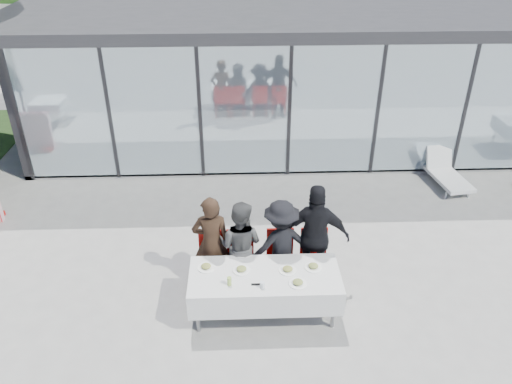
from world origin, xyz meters
TOP-DOWN VIEW (x-y plane):
  - ground at (0.00, 0.00)m, footprint 90.00×90.00m
  - pavilion at (2.00, 8.16)m, footprint 14.80×8.80m
  - dining_table at (0.26, -0.44)m, footprint 2.26×0.96m
  - diner_a at (-0.55, 0.27)m, footprint 0.63×0.63m
  - diner_chair_a at (-0.55, 0.31)m, footprint 0.44×0.44m
  - diner_b at (-0.10, 0.27)m, footprint 0.98×0.98m
  - diner_chair_b at (-0.10, 0.31)m, footprint 0.44×0.44m
  - diner_c at (0.56, 0.27)m, footprint 1.24×1.24m
  - diner_chair_c at (0.56, 0.31)m, footprint 0.44×0.44m
  - diner_d at (1.11, 0.27)m, footprint 1.23×1.23m
  - diner_chair_d at (1.11, 0.31)m, footprint 0.44×0.44m
  - plate_a at (-0.62, -0.26)m, footprint 0.27×0.27m
  - plate_b at (-0.09, -0.34)m, footprint 0.27×0.27m
  - plate_c at (0.61, -0.37)m, footprint 0.27×0.27m
  - plate_d at (1.00, -0.31)m, footprint 0.27×0.27m
  - plate_extra at (0.73, -0.68)m, footprint 0.27×0.27m
  - juice_bottle at (-0.26, -0.65)m, footprint 0.06×0.06m
  - drinking_glasses at (0.21, -0.73)m, footprint 0.07×0.07m
  - folded_eyeglasses at (0.12, -0.66)m, footprint 0.14×0.03m
  - spare_chair_b at (4.22, 4.23)m, footprint 0.61×0.61m
  - lounger at (4.57, 3.56)m, footprint 0.78×1.40m

SIDE VIEW (x-z plane):
  - ground at x=0.00m, z-range 0.00..0.00m
  - lounger at x=4.57m, z-range -0.10..0.62m
  - diner_chair_a at x=-0.55m, z-range 0.05..1.03m
  - diner_chair_b at x=-0.10m, z-range 0.05..1.03m
  - diner_chair_c at x=0.56m, z-range 0.05..1.03m
  - diner_chair_d at x=1.11m, z-range 0.05..1.03m
  - spare_chair_b at x=4.22m, z-range 0.05..1.03m
  - dining_table at x=0.26m, z-range 0.16..0.91m
  - folded_eyeglasses at x=0.12m, z-range 0.75..0.76m
  - plate_a at x=-0.62m, z-range 0.74..0.81m
  - plate_b at x=-0.09m, z-range 0.74..0.81m
  - plate_c at x=0.61m, z-range 0.74..0.81m
  - plate_d at x=1.00m, z-range 0.74..0.81m
  - plate_extra at x=0.73m, z-range 0.74..0.81m
  - diner_c at x=0.56m, z-range 0.00..1.56m
  - diner_b at x=-0.10m, z-range 0.00..1.57m
  - drinking_glasses at x=0.21m, z-range 0.75..0.85m
  - juice_bottle at x=-0.26m, z-range 0.75..0.88m
  - diner_a at x=-0.55m, z-range 0.00..1.67m
  - diner_d at x=1.11m, z-range 0.00..1.83m
  - pavilion at x=2.00m, z-range 0.43..3.87m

